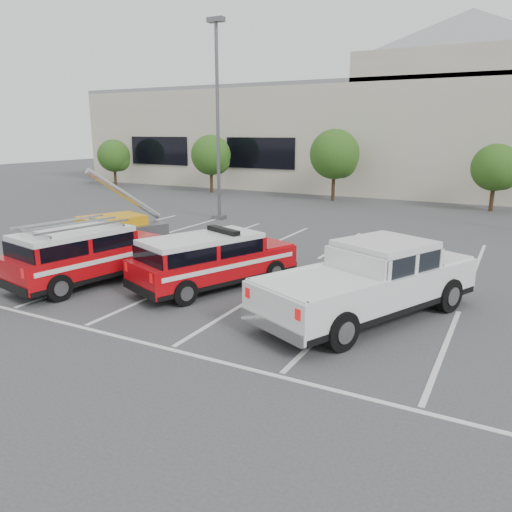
% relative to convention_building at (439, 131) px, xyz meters
% --- Properties ---
extents(ground, '(120.00, 120.00, 0.00)m').
position_rel_convention_building_xyz_m(ground, '(-0.18, -31.86, -4.72)').
color(ground, '#3C3C3F').
rests_on(ground, ground).
extents(stall_markings, '(23.00, 15.00, 0.01)m').
position_rel_convention_building_xyz_m(stall_markings, '(-0.18, -27.36, -4.71)').
color(stall_markings, silver).
rests_on(stall_markings, ground).
extents(convention_building, '(60.00, 16.99, 13.20)m').
position_rel_convention_building_xyz_m(convention_building, '(0.00, 0.00, 0.00)').
color(convention_building, beige).
rests_on(convention_building, ground).
extents(tree_far_left, '(2.77, 2.77, 3.99)m').
position_rel_convention_building_xyz_m(tree_far_left, '(-25.09, -9.82, -2.22)').
color(tree_far_left, '#3F2B19').
rests_on(tree_far_left, ground).
extents(tree_left, '(3.07, 3.07, 4.42)m').
position_rel_convention_building_xyz_m(tree_left, '(-15.09, -9.82, -1.95)').
color(tree_left, '#3F2B19').
rests_on(tree_left, ground).
extents(tree_mid_left, '(3.37, 3.37, 4.85)m').
position_rel_convention_building_xyz_m(tree_mid_left, '(-5.09, -9.82, -1.68)').
color(tree_mid_left, '#3F2B19').
rests_on(tree_mid_left, ground).
extents(tree_mid_right, '(2.77, 2.77, 3.99)m').
position_rel_convention_building_xyz_m(tree_mid_right, '(4.91, -9.82, -2.22)').
color(tree_mid_right, '#3F2B19').
rests_on(tree_mid_right, ground).
extents(light_pole_left, '(0.90, 0.60, 10.24)m').
position_rel_convention_building_xyz_m(light_pole_left, '(-8.18, -19.86, 0.47)').
color(light_pole_left, '#59595E').
rests_on(light_pole_left, ground).
extents(fire_chief_suv, '(3.70, 5.48, 1.81)m').
position_rel_convention_building_xyz_m(fire_chief_suv, '(-1.79, -30.43, -3.98)').
color(fire_chief_suv, '#AE080D').
rests_on(fire_chief_suv, ground).
extents(white_pickup, '(4.71, 6.71, 1.96)m').
position_rel_convention_building_xyz_m(white_pickup, '(3.16, -30.62, -3.94)').
color(white_pickup, silver).
rests_on(white_pickup, ground).
extents(ladder_suv, '(2.92, 5.34, 1.99)m').
position_rel_convention_building_xyz_m(ladder_suv, '(-5.57, -31.91, -3.92)').
color(ladder_suv, '#AE080D').
rests_on(ladder_suv, ground).
extents(utility_rig, '(4.42, 4.29, 3.39)m').
position_rel_convention_building_xyz_m(utility_rig, '(-7.78, -28.62, -4.04)').
color(utility_rig, '#59595E').
rests_on(utility_rig, ground).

